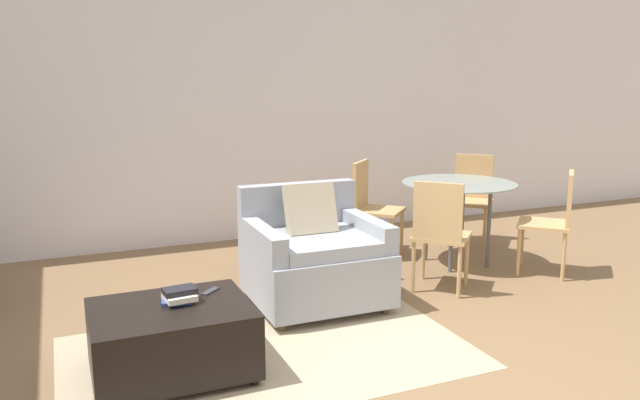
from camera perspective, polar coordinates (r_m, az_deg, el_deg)
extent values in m
plane|color=brown|center=(3.52, 7.33, -17.59)|extent=(20.00, 20.00, 0.00)
cube|color=white|center=(6.44, -8.86, 8.32)|extent=(12.00, 0.06, 2.75)
cube|color=tan|center=(4.01, -4.71, -13.70)|extent=(2.47, 1.52, 0.00)
cube|color=brown|center=(3.53, -1.65, -17.29)|extent=(2.42, 0.05, 0.00)
cube|color=brown|center=(3.69, -2.77, -15.99)|extent=(2.42, 0.05, 0.00)
cube|color=brown|center=(3.85, -3.79, -14.78)|extent=(2.42, 0.05, 0.00)
cube|color=brown|center=(4.01, -4.71, -13.67)|extent=(2.42, 0.05, 0.00)
cube|color=brown|center=(4.17, -5.56, -12.64)|extent=(2.42, 0.05, 0.00)
cube|color=brown|center=(4.34, -6.33, -11.69)|extent=(2.42, 0.05, 0.00)
cube|color=brown|center=(4.51, -7.05, -10.80)|extent=(2.42, 0.05, 0.00)
cube|color=#999EA8|center=(4.69, -0.37, -6.63)|extent=(0.96, 0.90, 0.38)
cube|color=#999EA8|center=(4.59, -0.21, -3.89)|extent=(0.72, 0.78, 0.10)
cube|color=#999EA8|center=(4.93, -2.06, -0.87)|extent=(0.95, 0.13, 0.43)
cube|color=#999EA8|center=(4.47, -5.30, -3.68)|extent=(0.13, 0.82, 0.20)
cube|color=#999EA8|center=(4.77, 4.24, -2.70)|extent=(0.13, 0.82, 0.20)
cylinder|color=brown|center=(4.31, -3.45, -11.40)|extent=(0.05, 0.05, 0.06)
cylinder|color=brown|center=(4.61, 5.99, -9.91)|extent=(0.05, 0.05, 0.06)
cylinder|color=brown|center=(4.96, -6.24, -8.36)|extent=(0.05, 0.05, 0.06)
cylinder|color=brown|center=(5.22, 2.15, -7.29)|extent=(0.05, 0.05, 0.06)
cube|color=tan|center=(4.67, -0.89, -0.84)|extent=(0.38, 0.22, 0.39)
cube|color=black|center=(3.74, -13.38, -12.15)|extent=(0.89, 0.70, 0.37)
cylinder|color=black|center=(3.64, -6.00, -16.14)|extent=(0.04, 0.04, 0.04)
cylinder|color=black|center=(4.06, -19.65, -13.76)|extent=(0.04, 0.04, 0.04)
cylinder|color=black|center=(4.16, -8.49, -12.56)|extent=(0.04, 0.04, 0.04)
cube|color=#2D478C|center=(3.73, -12.97, -8.93)|extent=(0.19, 0.16, 0.02)
cube|color=beige|center=(3.71, -12.72, -8.61)|extent=(0.18, 0.19, 0.03)
cube|color=black|center=(3.70, -12.70, -8.09)|extent=(0.19, 0.14, 0.03)
cube|color=#333338|center=(3.86, -9.99, -8.20)|extent=(0.13, 0.13, 0.01)
cylinder|color=#8C9E99|center=(5.73, 12.59, 1.52)|extent=(1.02, 1.02, 0.01)
cylinder|color=#59595B|center=(5.53, 11.95, -2.78)|extent=(0.04, 0.04, 0.74)
cylinder|color=#59595B|center=(5.77, 15.17, -2.37)|extent=(0.04, 0.04, 0.74)
cylinder|color=#59595B|center=(5.85, 9.73, -1.94)|extent=(0.04, 0.04, 0.74)
cylinder|color=#59595B|center=(6.07, 12.88, -1.58)|extent=(0.04, 0.04, 0.74)
cube|color=tan|center=(5.08, 11.06, -3.27)|extent=(0.59, 0.59, 0.03)
cube|color=tan|center=(4.84, 10.73, -1.05)|extent=(0.29, 0.29, 0.45)
cylinder|color=tan|center=(5.28, 13.26, -5.33)|extent=(0.03, 0.03, 0.42)
cylinder|color=tan|center=(5.34, 9.44, -4.99)|extent=(0.03, 0.03, 0.42)
cylinder|color=tan|center=(4.94, 12.62, -6.46)|extent=(0.03, 0.03, 0.42)
cylinder|color=tan|center=(5.01, 8.53, -6.08)|extent=(0.03, 0.03, 0.42)
cube|color=tan|center=(5.72, 19.78, -2.10)|extent=(0.59, 0.59, 0.03)
cube|color=tan|center=(5.67, 21.85, 0.12)|extent=(0.29, 0.29, 0.45)
cylinder|color=tan|center=(5.96, 17.98, -3.70)|extent=(0.03, 0.03, 0.42)
cylinder|color=tan|center=(5.61, 17.71, -4.60)|extent=(0.03, 0.03, 0.42)
cylinder|color=tan|center=(5.95, 21.44, -3.96)|extent=(0.03, 0.03, 0.42)
cylinder|color=tan|center=(5.60, 21.39, -4.88)|extent=(0.03, 0.03, 0.42)
cube|color=tan|center=(5.95, 5.43, -0.98)|extent=(0.59, 0.59, 0.03)
cube|color=tan|center=(5.96, 3.72, 1.42)|extent=(0.29, 0.29, 0.45)
cylinder|color=tan|center=(5.79, 6.59, -3.65)|extent=(0.03, 0.03, 0.42)
cylinder|color=tan|center=(6.12, 7.48, -2.84)|extent=(0.03, 0.03, 0.42)
cylinder|color=tan|center=(5.89, 3.20, -3.33)|extent=(0.03, 0.03, 0.42)
cylinder|color=tan|center=(6.22, 4.27, -2.55)|extent=(0.03, 0.03, 0.42)
cube|color=tan|center=(6.50, 13.55, -0.19)|extent=(0.59, 0.59, 0.03)
cube|color=tan|center=(6.65, 13.89, 2.14)|extent=(0.29, 0.29, 0.45)
cylinder|color=tan|center=(6.41, 11.63, -2.34)|extent=(0.03, 0.03, 0.42)
cylinder|color=tan|center=(6.36, 14.82, -2.60)|extent=(0.03, 0.03, 0.42)
cylinder|color=tan|center=(6.75, 12.19, -1.67)|extent=(0.03, 0.03, 0.42)
cylinder|color=tan|center=(6.70, 15.22, -1.90)|extent=(0.03, 0.03, 0.42)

